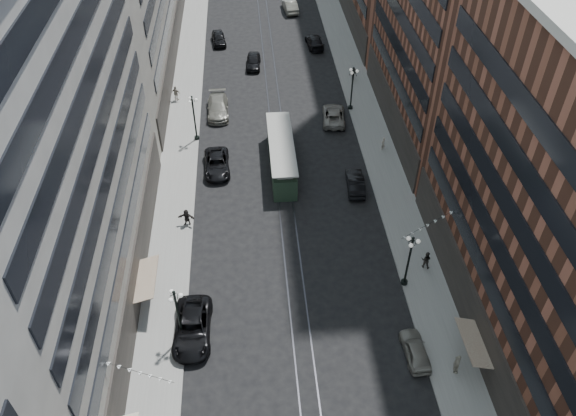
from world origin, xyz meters
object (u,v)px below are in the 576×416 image
object	(u,v)px
car_9	(219,38)
car_10	(355,183)
car_8	(218,107)
pedestrian_7	(426,260)
car_2	(193,328)
car_7	(217,164)
car_13	(253,61)
car_11	(334,115)
lamppost_sw_far	(178,314)
pedestrian_5	(187,217)
car_12	(314,42)
lamppost_sw_mid	(194,116)
pedestrian_8	(383,144)
lamppost_se_far	(409,259)
pedestrian_2	(146,279)
streetcar	(281,156)
car_14	(290,6)
pedestrian_6	(176,93)
pedestrian_9	(353,74)
pedestrian_4	(457,364)
lamppost_se_mid	(352,87)
car_4	(415,350)

from	to	relation	value
car_9	car_10	world-z (taller)	car_9
car_8	pedestrian_7	size ratio (longest dim) A/B	3.44
car_2	pedestrian_7	size ratio (longest dim) A/B	3.48
car_7	car_13	world-z (taller)	car_13
car_2	car_11	world-z (taller)	car_2
lamppost_sw_far	car_10	size ratio (longest dim) A/B	1.19
car_2	pedestrian_5	world-z (taller)	pedestrian_5
car_12	car_2	bearing A→B (deg)	68.68
lamppost_sw_mid	pedestrian_8	world-z (taller)	lamppost_sw_mid
car_2	car_9	bearing A→B (deg)	89.70
pedestrian_7	car_9	bearing A→B (deg)	-41.33
car_7	lamppost_se_far	bearing A→B (deg)	-49.58
lamppost_sw_far	pedestrian_2	size ratio (longest dim) A/B	3.21
lamppost_sw_mid	streetcar	xyz separation A→B (m)	(9.20, -5.84, -1.62)
car_7	car_14	bearing A→B (deg)	72.30
streetcar	pedestrian_6	bearing A→B (deg)	129.68
car_11	pedestrian_9	size ratio (longest dim) A/B	3.44
lamppost_sw_far	pedestrian_2	bearing A→B (deg)	120.97
pedestrian_4	pedestrian_8	bearing A→B (deg)	13.35
car_9	lamppost_sw_mid	bearing A→B (deg)	-101.63
streetcar	pedestrian_5	size ratio (longest dim) A/B	6.80
streetcar	car_13	distance (m)	22.86
car_12	pedestrian_9	distance (m)	10.98
car_9	pedestrian_7	world-z (taller)	pedestrian_7
car_13	pedestrian_6	world-z (taller)	pedestrian_6
pedestrian_9	lamppost_se_mid	bearing A→B (deg)	-85.08
streetcar	car_9	size ratio (longest dim) A/B	2.50
pedestrian_4	car_11	size ratio (longest dim) A/B	0.35
car_4	car_8	world-z (taller)	car_8
lamppost_se_far	car_2	distance (m)	18.12
pedestrian_2	pedestrian_4	bearing A→B (deg)	-15.24
lamppost_se_far	pedestrian_8	bearing A→B (deg)	83.63
pedestrian_2	lamppost_sw_far	bearing A→B (deg)	-50.84
pedestrian_4	car_14	bearing A→B (deg)	19.86
pedestrian_2	pedestrian_9	bearing A→B (deg)	63.56
car_2	car_12	size ratio (longest dim) A/B	1.17
car_2	car_14	size ratio (longest dim) A/B	1.13
lamppost_se_far	pedestrian_5	xyz separation A→B (m)	(-18.72, 8.89, -2.09)
car_13	streetcar	bearing A→B (deg)	-80.31
car_7	pedestrian_5	world-z (taller)	pedestrian_5
car_7	pedestrian_4	bearing A→B (deg)	-58.07
lamppost_se_far	car_14	size ratio (longest dim) A/B	1.02
car_8	pedestrian_8	bearing A→B (deg)	-27.85
pedestrian_7	lamppost_se_far	bearing A→B (deg)	64.48
pedestrian_4	car_9	world-z (taller)	pedestrian_4
car_4	car_7	size ratio (longest dim) A/B	0.72
streetcar	pedestrian_9	bearing A→B (deg)	59.16
lamppost_se_mid	pedestrian_6	bearing A→B (deg)	170.20
car_14	car_11	bearing A→B (deg)	88.08
car_9	pedestrian_7	distance (m)	49.32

